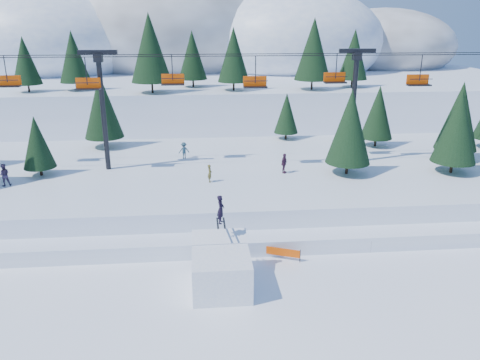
{
  "coord_description": "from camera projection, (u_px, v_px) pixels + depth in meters",
  "views": [
    {
      "loc": [
        -0.89,
        -22.74,
        15.05
      ],
      "look_at": [
        1.71,
        6.0,
        5.2
      ],
      "focal_mm": 35.0,
      "sensor_mm": 36.0,
      "label": 1
    }
  ],
  "objects": [
    {
      "name": "ground",
      "position": [
        219.0,
        302.0,
        26.37
      ],
      "size": [
        160.0,
        160.0,
        0.0
      ],
      "primitive_type": "plane",
      "color": "white",
      "rests_on": "ground"
    },
    {
      "name": "mid_shelf",
      "position": [
        210.0,
        179.0,
        42.93
      ],
      "size": [
        70.0,
        22.0,
        2.5
      ],
      "primitive_type": "cube",
      "color": "white",
      "rests_on": "ground"
    },
    {
      "name": "conifer_stand",
      "position": [
        210.0,
        120.0,
        41.78
      ],
      "size": [
        62.89,
        16.88,
        8.13
      ],
      "color": "black",
      "rests_on": "mid_shelf"
    },
    {
      "name": "mountain_ridge",
      "position": [
        175.0,
        50.0,
        91.96
      ],
      "size": [
        119.0,
        60.24,
        26.46
      ],
      "color": "white",
      "rests_on": "ground"
    },
    {
      "name": "banner_near",
      "position": [
        279.0,
        252.0,
        30.96
      ],
      "size": [
        2.65,
        1.13,
        0.9
      ],
      "color": "black",
      "rests_on": "ground"
    },
    {
      "name": "banner_far",
      "position": [
        389.0,
        243.0,
        32.25
      ],
      "size": [
        2.79,
        0.69,
        0.9
      ],
      "color": "black",
      "rests_on": "ground"
    },
    {
      "name": "distant_skiers",
      "position": [
        182.0,
        161.0,
        41.22
      ],
      "size": [
        29.73,
        7.87,
        1.82
      ],
      "color": "#3A2B47",
      "rests_on": "mid_shelf"
    },
    {
      "name": "jump_kicker",
      "position": [
        221.0,
        268.0,
        27.55
      ],
      "size": [
        3.36,
        4.58,
        5.25
      ],
      "color": "white",
      "rests_on": "ground"
    },
    {
      "name": "berm",
      "position": [
        214.0,
        233.0,
        33.73
      ],
      "size": [
        70.0,
        6.0,
        1.1
      ],
      "primitive_type": "cube",
      "color": "white",
      "rests_on": "ground"
    },
    {
      "name": "chairlift",
      "position": [
        227.0,
        90.0,
        40.51
      ],
      "size": [
        46.0,
        3.21,
        10.28
      ],
      "color": "black",
      "rests_on": "mid_shelf"
    }
  ]
}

